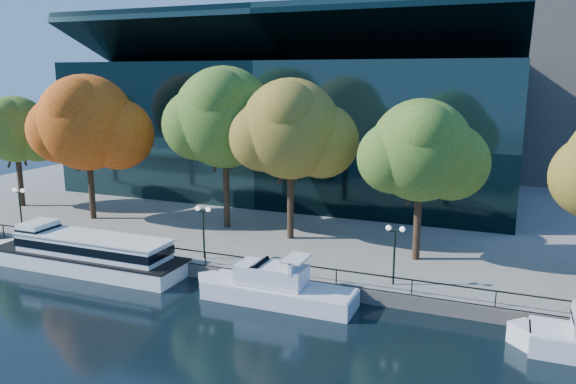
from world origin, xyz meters
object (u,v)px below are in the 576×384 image
at_px(tour_boat, 83,251).
at_px(lamp_1, 203,220).
at_px(lamp_2, 395,241).
at_px(tree_4, 423,153).
at_px(lamp_0, 19,200).
at_px(tree_1, 88,125).
at_px(cruiser_near, 272,287).
at_px(tree_3, 292,131).
at_px(tree_2, 226,120).
at_px(tree_0, 16,131).

relative_size(tour_boat, lamp_1, 4.34).
distance_m(tour_boat, lamp_2, 23.52).
relative_size(tree_4, lamp_0, 2.98).
xyz_separation_m(tour_boat, tree_4, (23.83, 8.95, 7.70)).
relative_size(tree_1, lamp_2, 3.41).
bearing_deg(tree_1, cruiser_near, -23.20).
bearing_deg(tree_3, tree_4, -8.21).
relative_size(cruiser_near, lamp_1, 2.80).
bearing_deg(tour_boat, cruiser_near, -1.22).
bearing_deg(tree_2, tree_3, -9.61).
height_order(cruiser_near, tree_1, tree_1).
height_order(tour_boat, lamp_2, lamp_2).
height_order(tour_boat, tree_4, tree_4).
height_order(tree_3, lamp_2, tree_3).
xyz_separation_m(tour_boat, tree_2, (6.33, 11.64, 9.36)).
bearing_deg(tree_1, lamp_2, -11.93).
bearing_deg(tree_3, tree_0, 179.02).
height_order(cruiser_near, lamp_1, lamp_1).
relative_size(tree_0, tree_1, 0.84).
bearing_deg(tree_3, tree_2, 170.39).
xyz_separation_m(tree_4, lamp_1, (-15.06, -5.80, -5.13)).
bearing_deg(tour_boat, lamp_0, 161.75).
relative_size(tree_0, lamp_1, 2.86).
xyz_separation_m(tour_boat, lamp_1, (8.77, 3.15, 2.57)).
bearing_deg(tree_2, tour_boat, -118.54).
bearing_deg(lamp_2, tour_boat, -172.25).
relative_size(tour_boat, tree_0, 1.52).
bearing_deg(tour_boat, tree_3, 38.93).
height_order(lamp_1, lamp_2, same).
relative_size(tree_3, lamp_1, 3.34).
bearing_deg(tree_0, lamp_2, -10.87).
bearing_deg(tree_1, tree_2, 8.77).
xyz_separation_m(tree_1, lamp_2, (30.33, -6.41, -6.07)).
relative_size(cruiser_near, tree_1, 0.82).
height_order(tree_3, lamp_0, tree_3).
bearing_deg(cruiser_near, lamp_0, 172.20).
xyz_separation_m(tour_boat, tree_3, (13.01, 10.51, 8.71)).
bearing_deg(lamp_1, tree_4, 21.06).
relative_size(tree_3, tree_4, 1.12).
bearing_deg(tree_1, tree_3, 2.70).
xyz_separation_m(tour_boat, tree_1, (-7.17, 9.56, 8.64)).
height_order(tree_4, lamp_1, tree_4).
bearing_deg(tree_3, tour_boat, -141.07).
bearing_deg(tree_1, tour_boat, -53.15).
distance_m(cruiser_near, lamp_1, 8.50).
height_order(tree_2, lamp_2, tree_2).
height_order(tree_1, tree_3, tree_1).
xyz_separation_m(tree_1, lamp_0, (-2.40, -6.41, -6.07)).
relative_size(cruiser_near, lamp_2, 2.80).
bearing_deg(lamp_1, cruiser_near, -26.00).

